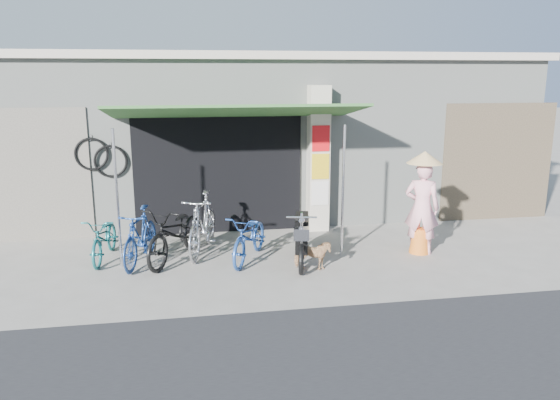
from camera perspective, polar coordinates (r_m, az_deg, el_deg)
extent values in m
plane|color=gray|center=(9.21, 2.31, -7.41)|extent=(80.00, 80.00, 0.00)
cube|color=#9CA099|center=(13.74, -2.12, 6.90)|extent=(12.00, 5.00, 3.50)
cube|color=#BEB2A2|center=(13.66, -2.18, 14.55)|extent=(12.30, 5.30, 0.16)
cube|color=black|center=(11.21, -6.44, 2.85)|extent=(3.40, 0.06, 2.50)
cube|color=black|center=(11.36, -6.35, -0.62)|extent=(3.06, 0.04, 1.10)
torus|color=black|center=(11.20, -17.28, 3.89)|extent=(0.65, 0.05, 0.65)
cylinder|color=silver|center=(11.17, -17.37, 5.52)|extent=(0.02, 0.02, 0.12)
torus|color=black|center=(11.23, -19.10, 4.55)|extent=(0.65, 0.05, 0.65)
cylinder|color=silver|center=(11.21, -19.21, 6.19)|extent=(0.02, 0.02, 0.12)
cube|color=#BEB5A3|center=(11.34, 3.99, 4.30)|extent=(0.42, 0.42, 3.00)
cube|color=red|center=(11.07, 4.30, 6.43)|extent=(0.36, 0.02, 0.52)
cube|color=gold|center=(11.15, 4.25, 3.52)|extent=(0.36, 0.02, 0.52)
cube|color=silver|center=(11.26, 4.20, 0.71)|extent=(0.36, 0.02, 0.50)
cube|color=#2D5A28|center=(10.15, -4.58, 9.23)|extent=(4.60, 1.88, 0.35)
cylinder|color=silver|center=(9.48, -16.65, 0.07)|extent=(0.05, 0.05, 2.36)
cylinder|color=silver|center=(9.80, 6.60, 0.95)|extent=(0.05, 0.05, 2.36)
cube|color=brown|center=(13.11, 21.76, 3.70)|extent=(2.60, 0.06, 2.60)
cube|color=#6B665B|center=(11.63, -25.49, 2.27)|extent=(2.60, 0.06, 2.60)
imported|color=#155F61|center=(10.11, -17.84, -3.77)|extent=(0.70, 1.58, 0.80)
imported|color=navy|center=(9.70, -14.40, -3.71)|extent=(0.87, 1.69, 0.98)
imported|color=black|center=(9.73, -10.79, -3.38)|extent=(1.47, 2.02, 1.01)
imported|color=silver|center=(10.05, -8.10, -2.44)|extent=(1.02, 1.93, 1.11)
imported|color=#204795|center=(9.60, -3.16, -3.86)|extent=(1.20, 1.72, 0.86)
imported|color=#937A4E|center=(9.17, 3.41, -5.79)|extent=(0.67, 0.43, 0.52)
torus|color=black|center=(8.97, 2.23, -6.28)|extent=(0.19, 0.51, 0.50)
torus|color=black|center=(10.14, 2.29, -3.97)|extent=(0.19, 0.51, 0.50)
cube|color=black|center=(9.53, 2.27, -4.65)|extent=(0.40, 0.93, 0.09)
cube|color=black|center=(9.79, 2.29, -2.89)|extent=(0.35, 0.56, 0.32)
cube|color=black|center=(9.74, 2.30, -1.77)|extent=(0.34, 0.56, 0.09)
cube|color=black|center=(9.05, 2.26, -3.87)|extent=(0.22, 0.14, 0.53)
cylinder|color=silver|center=(8.79, 2.28, -1.80)|extent=(0.49, 0.14, 0.03)
cube|color=silver|center=(8.69, 2.26, -3.55)|extent=(0.28, 0.24, 0.19)
imported|color=pink|center=(10.21, 14.60, -0.79)|extent=(0.74, 0.65, 1.70)
cone|color=orange|center=(10.37, 14.41, -4.13)|extent=(0.38, 0.38, 0.46)
cone|color=#DDB577|center=(10.03, 14.90, 4.33)|extent=(0.64, 0.64, 0.22)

